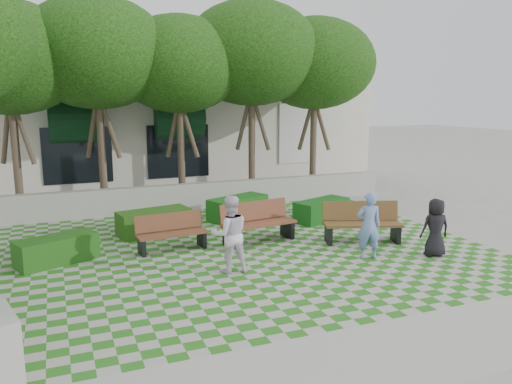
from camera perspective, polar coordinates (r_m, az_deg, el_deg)
name	(u,v)px	position (r m, az deg, el deg)	size (l,w,h in m)	color
ground	(260,263)	(11.91, 0.49, -8.07)	(90.00, 90.00, 0.00)	gray
lawn	(245,250)	(12.79, -1.24, -6.70)	(12.00, 12.00, 0.00)	#2B721E
sidewalk_south	(380,357)	(8.13, 13.98, -17.82)	(16.00, 2.00, 0.01)	#9E9B93
retaining_wall	(192,196)	(17.49, -7.33, -0.48)	(15.00, 0.36, 0.90)	#9E9B93
bench_east	(362,223)	(13.71, 12.00, -3.49)	(2.17, 1.32, 1.08)	brown
bench_mid	(258,223)	(13.46, 0.19, -3.54)	(2.11, 0.95, 1.07)	brown
bench_west	(171,233)	(12.91, -9.65, -4.63)	(1.82, 0.74, 0.93)	brown
hedge_east	(322,210)	(15.89, 7.50, -2.08)	(1.90, 0.76, 0.66)	#124515
hedge_midright	(238,208)	(16.01, -2.09, -1.82)	(2.01, 0.80, 0.70)	#154D14
hedge_midleft	(154,222)	(14.49, -11.59, -3.39)	(2.01, 0.80, 0.70)	#1E4512
hedge_west	(57,250)	(12.69, -21.80, -6.17)	(1.82, 0.73, 0.64)	#194612
person_blue	(369,226)	(12.28, 12.75, -3.77)	(0.60, 0.39, 1.64)	#6D8BC7
person_dark	(435,228)	(12.94, 19.81, -3.86)	(0.70, 0.46, 1.44)	black
person_white	(230,234)	(11.09, -2.99, -4.82)	(0.85, 0.66, 1.74)	silver
tree_row	(132,54)	(16.59, -13.96, 15.10)	(17.70, 13.40, 7.41)	#47382B
building	(168,124)	(25.07, -10.04, 7.62)	(18.00, 8.92, 5.15)	beige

